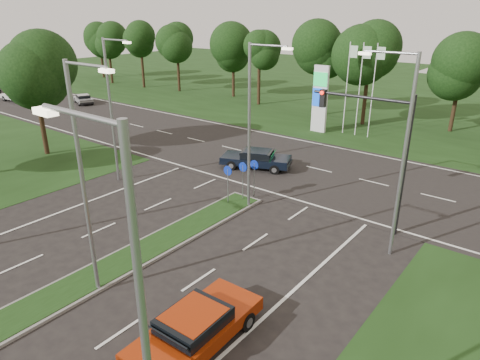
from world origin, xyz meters
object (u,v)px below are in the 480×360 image
Objects in this scene: far_car_a at (83,99)px; far_car_b at (17,96)px; navy_sedan at (256,159)px; red_sedan at (196,328)px.

far_car_a is 8.67m from far_car_b.
navy_sedan is at bearing -79.09° from far_car_a.
far_car_b reaches higher than far_car_a.
red_sedan reaches higher than far_car_b.
far_car_b is at bearing 66.14° from navy_sedan.
far_car_a is (-29.73, 5.43, -0.12)m from navy_sedan.
red_sedan is at bearing -112.37° from far_car_b.
navy_sedan reaches higher than far_car_a.
navy_sedan is (-8.69, 15.27, -0.02)m from red_sedan.
far_car_a is at bearing 57.53° from navy_sedan.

